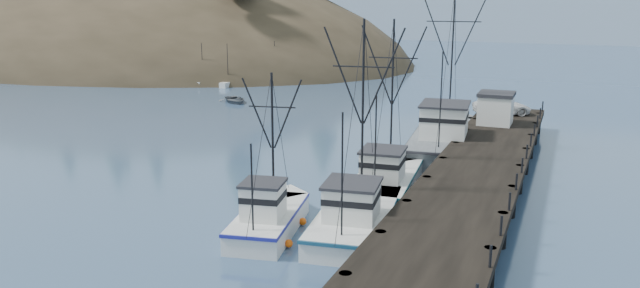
% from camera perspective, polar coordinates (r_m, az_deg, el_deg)
% --- Properties ---
extents(ground, '(400.00, 400.00, 0.00)m').
position_cam_1_polar(ground, '(35.33, -13.22, -8.75)').
color(ground, '#314C6F').
rests_on(ground, ground).
extents(pier, '(6.00, 44.00, 2.00)m').
position_cam_1_polar(pier, '(44.25, 14.45, -1.92)').
color(pier, black).
rests_on(pier, ground).
extents(headland, '(134.80, 78.00, 51.00)m').
position_cam_1_polar(headland, '(142.28, -19.63, 5.72)').
color(headland, '#382D1E').
rests_on(headland, ground).
extents(distant_ridge, '(360.00, 40.00, 26.00)m').
position_cam_1_polar(distant_ridge, '(197.03, 19.73, 9.05)').
color(distant_ridge, '#9EB2C6').
rests_on(distant_ridge, ground).
extents(distant_ridge_far, '(180.00, 25.00, 18.00)m').
position_cam_1_polar(distant_ridge_far, '(219.95, 6.66, 10.15)').
color(distant_ridge_far, silver).
rests_on(distant_ridge_far, ground).
extents(moored_sailboats, '(21.18, 16.89, 6.35)m').
position_cam_1_polar(moored_sailboats, '(97.33, -9.47, 5.88)').
color(moored_sailboats, white).
rests_on(moored_sailboats, ground).
extents(trawler_near, '(5.37, 12.28, 12.22)m').
position_cam_1_polar(trawler_near, '(36.15, 3.45, -6.48)').
color(trawler_near, white).
rests_on(trawler_near, ground).
extents(trawler_mid, '(4.44, 9.16, 9.32)m').
position_cam_1_polar(trawler_mid, '(35.88, -4.58, -6.66)').
color(trawler_mid, white).
rests_on(trawler_mid, ground).
extents(trawler_far, '(4.68, 11.76, 11.92)m').
position_cam_1_polar(trawler_far, '(43.17, 6.14, -3.15)').
color(trawler_far, white).
rests_on(trawler_far, ground).
extents(work_vessel, '(6.53, 17.39, 14.24)m').
position_cam_1_polar(work_vessel, '(54.17, 11.47, 0.58)').
color(work_vessel, slate).
rests_on(work_vessel, ground).
extents(pier_shed, '(3.00, 3.20, 2.80)m').
position_cam_1_polar(pier_shed, '(56.79, 15.77, 3.19)').
color(pier_shed, silver).
rests_on(pier_shed, pier).
extents(pickup_truck, '(5.90, 4.36, 1.49)m').
position_cam_1_polar(pickup_truck, '(61.57, 16.30, 3.30)').
color(pickup_truck, silver).
rests_on(pickup_truck, pier).
extents(motorboat, '(5.73, 5.71, 0.98)m').
position_cam_1_polar(motorboat, '(78.15, -7.80, 3.80)').
color(motorboat, '#505459').
rests_on(motorboat, ground).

